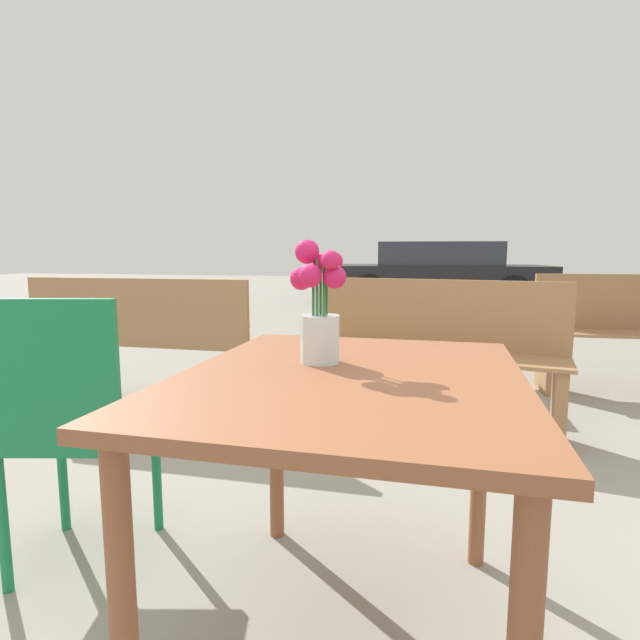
# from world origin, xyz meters

# --- Properties ---
(table_front) EXTENTS (0.81, 0.99, 0.72)m
(table_front) POSITION_xyz_m (0.00, -0.00, 0.62)
(table_front) COLOR brown
(table_front) RESTS_ON ground_plane
(flower_vase) EXTENTS (0.14, 0.14, 0.32)m
(flower_vase) POSITION_xyz_m (-0.10, 0.09, 0.85)
(flower_vase) COLOR silver
(flower_vase) RESTS_ON table_front
(cafe_chair) EXTENTS (0.48, 0.48, 0.88)m
(cafe_chair) POSITION_xyz_m (-0.88, 0.09, 0.51)
(cafe_chair) COLOR #197A47
(cafe_chair) RESTS_ON ground_plane
(bench_near) EXTENTS (1.48, 0.37, 0.85)m
(bench_near) POSITION_xyz_m (-1.60, 1.61, 0.45)
(bench_near) COLOR #9E7047
(bench_near) RESTS_ON ground_plane
(bench_middle) EXTENTS (1.47, 0.58, 0.85)m
(bench_middle) POSITION_xyz_m (0.19, 1.72, 0.45)
(bench_middle) COLOR #9E7047
(bench_middle) RESTS_ON ground_plane
(table_back) EXTENTS (0.66, 0.87, 0.74)m
(table_back) POSITION_xyz_m (-0.08, 2.85, 0.62)
(table_back) COLOR #9E7047
(table_back) RESTS_ON ground_plane
(parked_car) EXTENTS (4.44, 2.24, 1.22)m
(parked_car) POSITION_xyz_m (0.19, 9.39, 0.59)
(parked_car) COLOR black
(parked_car) RESTS_ON ground_plane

